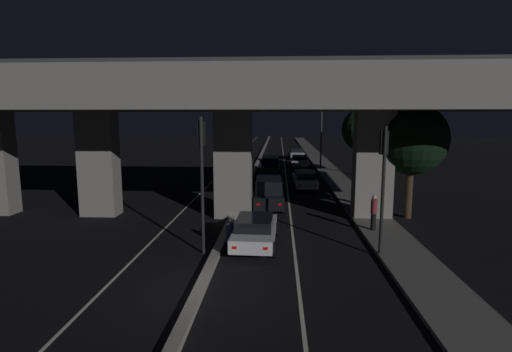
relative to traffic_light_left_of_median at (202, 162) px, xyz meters
The scene contains 21 objects.
ground_plane 5.37m from the traffic_light_left_of_median, 80.83° to the right, with size 200.00×200.00×0.00m, color black.
lane_line_left_inner 31.72m from the traffic_light_left_of_median, 94.93° to the left, with size 0.12×126.00×0.00m, color beige.
lane_line_right_inner 31.84m from the traffic_light_left_of_median, 82.95° to the left, with size 0.12×126.00×0.00m, color beige.
median_divider 31.59m from the traffic_light_left_of_median, 88.93° to the left, with size 0.38×126.00×0.22m, color gray.
sidewalk_right 26.05m from the traffic_light_left_of_median, 70.98° to the left, with size 2.23×126.00×0.16m, color #5B5956.
elevated_overpass 6.82m from the traffic_light_left_of_median, 87.13° to the left, with size 33.86×10.75×8.95m.
traffic_light_left_of_median is the anchor object (origin of this frame).
traffic_light_right_of_median 7.38m from the traffic_light_left_of_median, ahead, with size 0.30×0.49×5.39m.
street_lamp 29.42m from the traffic_light_left_of_median, 75.26° to the left, with size 2.58×0.32×7.86m.
car_white_lead 3.97m from the traffic_light_left_of_median, 26.28° to the left, with size 2.05×4.61×1.35m.
car_black_second 9.35m from the traffic_light_left_of_median, 73.22° to the left, with size 2.05×4.44×1.90m.
car_white_third 16.85m from the traffic_light_left_of_median, 71.37° to the left, with size 1.97×4.84×1.37m.
car_dark_green_fourth 23.23m from the traffic_light_left_of_median, 84.10° to the left, with size 2.02×4.76×1.80m.
car_silver_fifth 29.81m from the traffic_light_left_of_median, 79.21° to the left, with size 2.08×4.24×1.33m.
car_silver_sixth 38.25m from the traffic_light_left_of_median, 81.61° to the left, with size 2.11×4.47×1.50m.
car_dark_blue_lead_oncoming 18.54m from the traffic_light_left_of_median, 94.33° to the left, with size 2.12×4.39×1.79m.
car_dark_green_second_oncoming 30.51m from the traffic_light_left_of_median, 92.21° to the left, with size 1.92×4.50×2.09m.
motorcycle_blue_filtering_near 3.47m from the traffic_light_left_of_median, 20.35° to the left, with size 0.32×1.90×1.45m.
pedestrian_on_sidewalk 9.01m from the traffic_light_left_of_median, 22.78° to the left, with size 0.31×0.31×1.77m.
roadside_tree_kerbside_near 12.39m from the traffic_light_left_of_median, 31.55° to the left, with size 3.99×3.99×6.50m.
roadside_tree_kerbside_mid 25.12m from the traffic_light_left_of_median, 63.25° to the left, with size 4.32×4.32×6.64m.
Camera 1 is at (2.57, -12.57, 5.79)m, focal length 28.00 mm.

